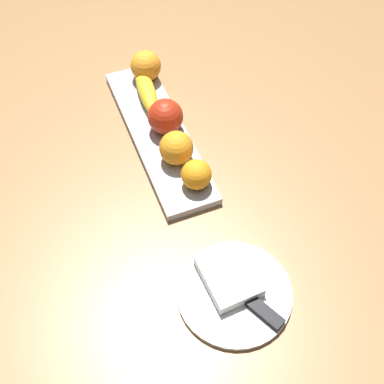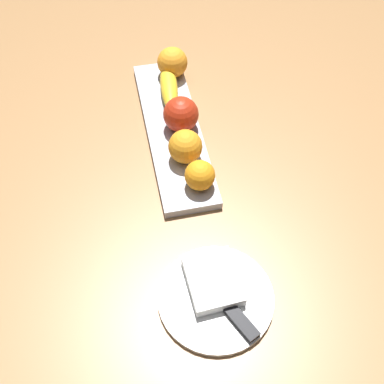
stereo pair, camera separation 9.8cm
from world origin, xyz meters
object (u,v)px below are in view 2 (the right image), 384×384
Objects in this scene: fruit_tray at (173,130)px; orange_near_banana at (200,175)px; knife at (233,312)px; orange_near_apple at (185,147)px; folded_napkin at (213,281)px; apple at (181,114)px; banana at (169,86)px; orange_center at (172,62)px; dinner_plate at (216,298)px.

orange_near_banana is at bearing -172.15° from fruit_tray.
knife is (-0.29, 0.00, -0.04)m from orange_near_banana.
folded_napkin is (-0.30, 0.01, -0.03)m from orange_near_apple.
apple reaches higher than banana.
orange_center is 0.58m from folded_napkin.
apple is 0.17m from orange_near_banana.
apple is 0.46m from knife.
banana reaches higher than folded_napkin.
banana is at bearing 161.94° from orange_center.
orange_near_apple is at bearing -1.71° from dinner_plate.
fruit_tray is at bearing -22.62° from knife.
knife reaches higher than fruit_tray.
orange_near_apple is 0.30m from folded_napkin.
orange_center is (0.06, -0.02, 0.02)m from banana.
orange_center reaches higher than banana.
apple is 0.43m from dinner_plate.
knife is at bearing 179.50° from orange_near_banana.
orange_near_banana is at bearing 8.07° from banana.
knife is at bearing -177.31° from fruit_tray.
banana is 2.42× the size of orange_near_apple.
dinner_plate is at bearing 177.51° from apple.
orange_near_apple reaches higher than knife.
orange_near_banana is 0.85× the size of orange_center.
dinner_plate is (-0.61, 0.03, -0.05)m from orange_center.
knife is at bearing 179.00° from orange_center.
dinner_plate is (-0.33, 0.01, -0.05)m from orange_near_apple.
banana is at bearing -1.35° from folded_napkin.
knife is (-0.04, -0.02, 0.01)m from dinner_plate.
orange_near_apple is at bearing -23.45° from knife.
orange_center is at bearing -4.52° from apple.
banana reaches higher than fruit_tray.
folded_napkin is at bearing -0.00° from dinner_plate.
folded_napkin is at bearing 4.36° from banana.
knife is (-0.06, -0.02, -0.01)m from folded_napkin.
apple reaches higher than dinner_plate.
folded_napkin is at bearing -6.40° from knife.
apple is 0.09m from orange_near_apple.
orange_near_banana is at bearing -169.68° from orange_near_apple.
folded_napkin is (-0.58, 0.03, -0.03)m from orange_center.
orange_near_apple is 1.16× the size of orange_near_banana.
knife is (-0.58, -0.01, -0.02)m from banana.
dinner_plate is 1.87× the size of folded_napkin.
apple is (-0.00, -0.02, 0.05)m from fruit_tray.
fruit_tray is 0.11m from orange_near_apple.
fruit_tray is 7.26× the size of orange_near_banana.
knife is (-0.64, 0.01, -0.04)m from orange_center.
banana reaches higher than knife.
dinner_plate is 1.24× the size of knife.
banana is 0.84× the size of dinner_plate.
orange_near_apple is 0.98× the size of orange_center.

